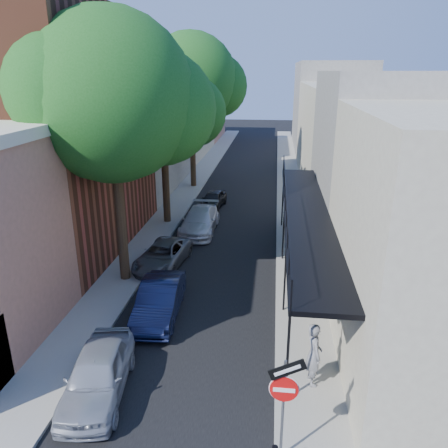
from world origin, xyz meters
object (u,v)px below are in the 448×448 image
(sign_post, at_px, (284,393))
(oak_far, at_px, (198,81))
(pedestrian, at_px, (314,354))
(parked_car_b, at_px, (159,300))
(parked_car_d, at_px, (200,221))
(parked_car_c, at_px, (163,255))
(parked_car_e, at_px, (213,199))
(oak_near, at_px, (124,100))
(parked_car_a, at_px, (98,374))
(oak_mid, at_px, (170,106))

(sign_post, distance_m, oak_far, 27.80)
(oak_far, relative_size, pedestrian, 5.95)
(sign_post, xyz_separation_m, parked_car_b, (-4.61, 6.19, -1.35))
(parked_car_b, bearing_deg, parked_car_d, 86.93)
(parked_car_b, bearing_deg, pedestrian, -34.31)
(parked_car_c, bearing_deg, pedestrian, -43.11)
(sign_post, relative_size, parked_car_e, 0.88)
(oak_far, xyz_separation_m, parked_car_d, (1.85, -10.61, -7.57))
(parked_car_d, relative_size, parked_car_e, 1.39)
(pedestrian, bearing_deg, parked_car_b, 46.90)
(oak_near, bearing_deg, parked_car_b, -58.32)
(parked_car_b, height_order, pedestrian, pedestrian)
(oak_far, distance_m, pedestrian, 25.61)
(parked_car_a, relative_size, parked_car_c, 0.98)
(sign_post, bearing_deg, parked_car_c, 117.80)
(oak_far, bearing_deg, oak_mid, -90.41)
(sign_post, bearing_deg, parked_car_e, 102.49)
(oak_near, height_order, parked_car_c, oak_near)
(parked_car_b, relative_size, parked_car_d, 0.88)
(parked_car_a, relative_size, parked_car_e, 1.20)
(oak_near, relative_size, parked_car_a, 2.81)
(parked_car_a, bearing_deg, parked_car_b, 73.83)
(sign_post, relative_size, parked_car_c, 0.72)
(sign_post, height_order, parked_car_e, sign_post)
(oak_mid, relative_size, parked_car_a, 2.51)
(parked_car_b, xyz_separation_m, pedestrian, (5.56, -3.33, 0.43))
(sign_post, xyz_separation_m, parked_car_a, (-5.29, 1.77, -1.34))
(oak_mid, height_order, parked_car_d, oak_mid)
(parked_car_c, bearing_deg, oak_far, 100.08)
(parked_car_c, bearing_deg, oak_near, -116.71)
(oak_far, xyz_separation_m, parked_car_e, (1.95, -5.71, -7.68))
(parked_car_d, height_order, parked_car_e, parked_car_d)
(oak_far, bearing_deg, parked_car_e, -71.11)
(parked_car_e, bearing_deg, sign_post, -70.39)
(parked_car_b, relative_size, pedestrian, 2.09)
(parked_car_b, distance_m, parked_car_c, 4.58)
(oak_mid, height_order, parked_car_c, oak_mid)
(oak_far, bearing_deg, parked_car_a, -87.14)
(sign_post, relative_size, oak_far, 0.25)
(parked_car_a, bearing_deg, pedestrian, 2.45)
(sign_post, height_order, parked_car_b, sign_post)
(parked_car_a, height_order, parked_car_d, parked_car_a)
(parked_car_a, xyz_separation_m, parked_car_e, (0.73, 18.82, -0.11))
(parked_car_a, relative_size, pedestrian, 2.03)
(sign_post, bearing_deg, parked_car_d, 106.56)
(parked_car_b, bearing_deg, parked_car_c, 99.32)
(parked_car_b, bearing_deg, oak_mid, 96.69)
(oak_far, height_order, parked_car_b, oak_far)
(oak_mid, bearing_deg, parked_car_c, -81.75)
(parked_car_a, bearing_deg, parked_car_e, 80.27)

